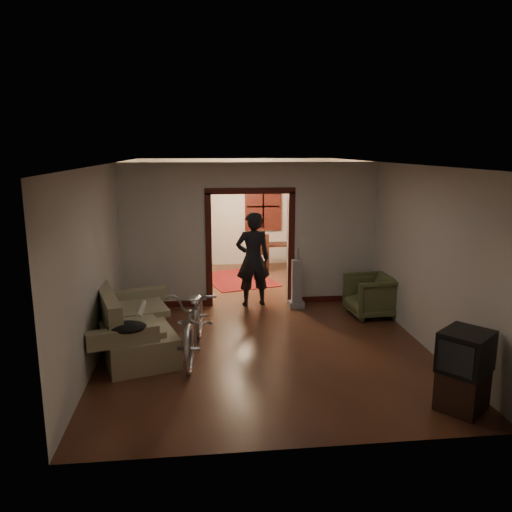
{
  "coord_description": "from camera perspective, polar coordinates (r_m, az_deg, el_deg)",
  "views": [
    {
      "loc": [
        -0.96,
        -8.81,
        3.05
      ],
      "look_at": [
        0.0,
        -0.3,
        1.2
      ],
      "focal_mm": 35.0,
      "sensor_mm": 36.0,
      "label": 1
    }
  ],
  "objects": [
    {
      "name": "chandelier",
      "position": [
        11.37,
        -1.6,
        8.66
      ],
      "size": [
        0.24,
        0.24,
        0.24
      ],
      "primitive_type": "sphere",
      "color": "#FFE0A5",
      "rests_on": "ceiling"
    },
    {
      "name": "wall_left",
      "position": [
        9.1,
        -16.07,
        1.25
      ],
      "size": [
        0.02,
        8.5,
        2.8
      ],
      "primitive_type": "cube",
      "color": "beige",
      "rests_on": "floor"
    },
    {
      "name": "armchair",
      "position": [
        9.5,
        13.0,
        -4.44
      ],
      "size": [
        0.9,
        0.88,
        0.77
      ],
      "primitive_type": "imported",
      "rotation": [
        0.0,
        0.0,
        -1.5
      ],
      "color": "#505932",
      "rests_on": "floor"
    },
    {
      "name": "far_window",
      "position": [
        13.21,
        0.82,
        5.68
      ],
      "size": [
        0.98,
        0.06,
        1.28
      ],
      "primitive_type": "cube",
      "color": "black",
      "rests_on": "wall_back"
    },
    {
      "name": "desk_chair",
      "position": [
        12.57,
        0.36,
        0.43
      ],
      "size": [
        0.51,
        0.51,
        0.98
      ],
      "primitive_type": "cube",
      "rotation": [
        0.0,
        0.0,
        0.19
      ],
      "color": "black",
      "rests_on": "floor"
    },
    {
      "name": "ceiling",
      "position": [
        8.87,
        -0.22,
        10.57
      ],
      "size": [
        5.0,
        8.5,
        0.01
      ],
      "primitive_type": "cube",
      "color": "white",
      "rests_on": "floor"
    },
    {
      "name": "tv_stand",
      "position": [
        6.61,
        22.5,
        -13.97
      ],
      "size": [
        0.71,
        0.71,
        0.48
      ],
      "primitive_type": "cube",
      "rotation": [
        0.0,
        0.0,
        0.69
      ],
      "color": "black",
      "rests_on": "floor"
    },
    {
      "name": "person",
      "position": [
        9.75,
        -0.36,
        -0.36
      ],
      "size": [
        0.73,
        0.52,
        1.86
      ],
      "primitive_type": "imported",
      "rotation": [
        0.0,
        0.0,
        3.26
      ],
      "color": "black",
      "rests_on": "floor"
    },
    {
      "name": "oriental_rug",
      "position": [
        11.87,
        -2.05,
        -2.67
      ],
      "size": [
        1.9,
        2.21,
        0.01
      ],
      "primitive_type": "cube",
      "rotation": [
        0.0,
        0.0,
        0.28
      ],
      "color": "maroon",
      "rests_on": "floor"
    },
    {
      "name": "sofa",
      "position": [
        7.97,
        -13.93,
        -6.92
      ],
      "size": [
        1.55,
        2.33,
        0.98
      ],
      "primitive_type": "cube",
      "rotation": [
        0.0,
        0.0,
        0.3
      ],
      "color": "#75724E",
      "rests_on": "floor"
    },
    {
      "name": "wall_right",
      "position": [
        9.61,
        14.78,
        1.9
      ],
      "size": [
        0.02,
        8.5,
        2.8
      ],
      "primitive_type": "cube",
      "color": "beige",
      "rests_on": "floor"
    },
    {
      "name": "crt_tv",
      "position": [
        6.42,
        22.86,
        -10.02
      ],
      "size": [
        0.76,
        0.75,
        0.49
      ],
      "primitive_type": "cube",
      "rotation": [
        0.0,
        0.0,
        0.69
      ],
      "color": "black",
      "rests_on": "tv_stand"
    },
    {
      "name": "partition_wall",
      "position": [
        9.75,
        -0.69,
        2.45
      ],
      "size": [
        5.0,
        0.14,
        2.8
      ],
      "primitive_type": "cube",
      "color": "beige",
      "rests_on": "floor"
    },
    {
      "name": "vacuum",
      "position": [
        9.74,
        4.67,
        -3.17
      ],
      "size": [
        0.35,
        0.32,
        0.95
      ],
      "primitive_type": "cube",
      "rotation": [
        0.0,
        0.0,
        0.34
      ],
      "color": "gray",
      "rests_on": "floor"
    },
    {
      "name": "desk",
      "position": [
        12.81,
        3.08,
        -0.07
      ],
      "size": [
        0.91,
        0.52,
        0.67
      ],
      "primitive_type": "cube",
      "rotation": [
        0.0,
        0.0,
        -0.02
      ],
      "color": "black",
      "rests_on": "floor"
    },
    {
      "name": "floor",
      "position": [
        9.38,
        -0.21,
        -6.8
      ],
      "size": [
        5.0,
        8.5,
        0.01
      ],
      "primitive_type": "cube",
      "color": "#3B1D12",
      "rests_on": "ground"
    },
    {
      "name": "light_switch",
      "position": [
        9.86,
        5.43,
        1.62
      ],
      "size": [
        0.08,
        0.01,
        0.12
      ],
      "primitive_type": "cube",
      "color": "silver",
      "rests_on": "partition_wall"
    },
    {
      "name": "locker",
      "position": [
        12.87,
        -8.58,
        2.88
      ],
      "size": [
        1.07,
        0.7,
        1.99
      ],
      "primitive_type": "cube",
      "rotation": [
        0.0,
        0.0,
        0.15
      ],
      "color": "#22341F",
      "rests_on": "floor"
    },
    {
      "name": "wall_back",
      "position": [
        13.2,
        -2.23,
        5.01
      ],
      "size": [
        5.0,
        0.02,
        2.8
      ],
      "primitive_type": "cube",
      "color": "beige",
      "rests_on": "floor"
    },
    {
      "name": "globe",
      "position": [
        12.75,
        -8.72,
        7.06
      ],
      "size": [
        0.26,
        0.26,
        0.26
      ],
      "primitive_type": "sphere",
      "color": "#1E5972",
      "rests_on": "locker"
    },
    {
      "name": "jacket",
      "position": [
        7.05,
        -14.53,
        -7.88
      ],
      "size": [
        0.53,
        0.39,
        0.15
      ],
      "primitive_type": "ellipsoid",
      "color": "black",
      "rests_on": "sofa"
    },
    {
      "name": "rolled_paper",
      "position": [
        8.22,
        -12.98,
        -5.98
      ],
      "size": [
        0.09,
        0.75,
        0.09
      ],
      "primitive_type": "cylinder",
      "rotation": [
        1.57,
        0.0,
        0.0
      ],
      "color": "beige",
      "rests_on": "sofa"
    },
    {
      "name": "door_casing",
      "position": [
        9.81,
        -0.69,
        0.72
      ],
      "size": [
        1.74,
        0.2,
        2.32
      ],
      "primitive_type": "cube",
      "color": "#3B120D",
      "rests_on": "floor"
    },
    {
      "name": "bicycle",
      "position": [
        7.61,
        -6.97,
        -7.14
      ],
      "size": [
        0.92,
        2.13,
        1.09
      ],
      "primitive_type": "imported",
      "rotation": [
        0.0,
        0.0,
        -0.09
      ],
      "color": "silver",
      "rests_on": "floor"
    }
  ]
}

